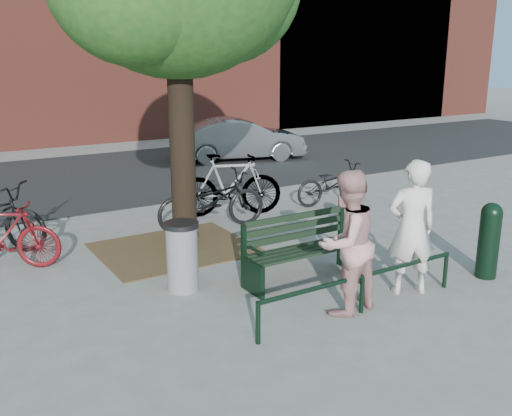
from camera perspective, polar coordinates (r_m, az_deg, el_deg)
ground at (r=8.12m, az=4.77°, el=-7.24°), size 90.00×90.00×0.00m
dirt_pit at (r=9.45m, az=-8.15°, el=-4.02°), size 2.40×2.00×0.02m
road at (r=15.51m, az=-14.17°, el=3.22°), size 40.00×7.00×0.01m
park_bench at (r=8.01m, az=4.51°, el=-3.90°), size 1.74×0.54×0.97m
guard_railing at (r=7.12m, az=10.61°, el=-7.28°), size 3.06×0.06×0.51m
person_left at (r=7.69m, az=15.31°, el=-1.91°), size 0.78×0.66×1.80m
person_right at (r=6.95m, az=8.99°, el=-3.46°), size 0.96×0.81×1.78m
bollard at (r=8.68m, az=22.29°, el=-2.77°), size 0.29×0.29×1.09m
litter_bin at (r=7.69m, az=-7.38°, el=-4.79°), size 0.46×0.46×0.95m
bicycle_b at (r=9.17m, az=-24.08°, el=-2.50°), size 1.72×1.26×1.03m
bicycle_c at (r=10.30m, az=-4.47°, el=0.74°), size 2.09×0.92×1.07m
bicycle_d at (r=11.16m, az=-2.66°, el=2.34°), size 2.12×1.26×1.23m
bicycle_e at (r=12.12m, az=7.73°, el=2.44°), size 1.78×0.81×0.90m
parked_car at (r=17.13m, az=-1.59°, el=6.87°), size 4.02×2.33×1.25m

